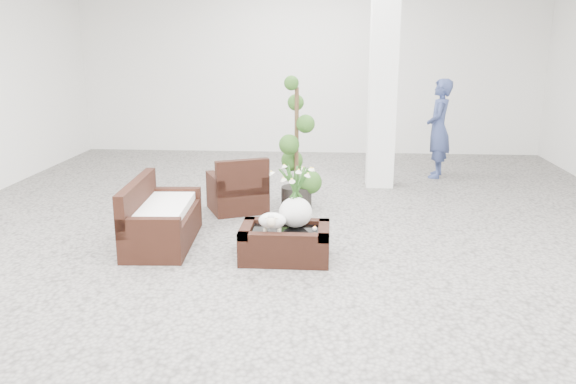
# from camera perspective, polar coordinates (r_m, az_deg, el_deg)

# --- Properties ---
(ground) EXTENTS (11.00, 11.00, 0.00)m
(ground) POSITION_cam_1_polar(r_m,az_deg,el_deg) (6.43, 0.07, -5.13)
(ground) COLOR gray
(ground) RESTS_ON ground
(column) EXTENTS (0.40, 0.40, 3.50)m
(column) POSITION_cam_1_polar(r_m,az_deg,el_deg) (8.88, 9.32, 11.69)
(column) COLOR white
(column) RESTS_ON ground
(coffee_table) EXTENTS (0.90, 0.60, 0.31)m
(coffee_table) POSITION_cam_1_polar(r_m,az_deg,el_deg) (5.97, -0.29, -5.13)
(coffee_table) COLOR #33180F
(coffee_table) RESTS_ON ground
(sheep_figurine) EXTENTS (0.28, 0.23, 0.21)m
(sheep_figurine) POSITION_cam_1_polar(r_m,az_deg,el_deg) (5.80, -1.55, -3.00)
(sheep_figurine) COLOR white
(sheep_figurine) RESTS_ON coffee_table
(planter_narcissus) EXTENTS (0.44, 0.44, 0.80)m
(planter_narcissus) POSITION_cam_1_polar(r_m,az_deg,el_deg) (5.89, 0.75, 0.27)
(planter_narcissus) COLOR white
(planter_narcissus) RESTS_ON coffee_table
(tealight) EXTENTS (0.04, 0.04, 0.03)m
(tealight) POSITION_cam_1_polar(r_m,az_deg,el_deg) (5.92, 2.63, -3.57)
(tealight) COLOR white
(tealight) RESTS_ON coffee_table
(armchair) EXTENTS (0.89, 0.88, 0.73)m
(armchair) POSITION_cam_1_polar(r_m,az_deg,el_deg) (7.63, -5.01, 0.85)
(armchair) COLOR #33180F
(armchair) RESTS_ON ground
(loveseat) EXTENTS (0.72, 1.37, 0.71)m
(loveseat) POSITION_cam_1_polar(r_m,az_deg,el_deg) (6.50, -12.20, -1.97)
(loveseat) COLOR #33180F
(loveseat) RESTS_ON ground
(topiary) EXTENTS (0.45, 0.45, 1.71)m
(topiary) POSITION_cam_1_polar(r_m,az_deg,el_deg) (7.68, 0.85, 4.71)
(topiary) COLOR #254917
(topiary) RESTS_ON ground
(shopper) EXTENTS (0.50, 0.65, 1.59)m
(shopper) POSITION_cam_1_polar(r_m,az_deg,el_deg) (9.75, 14.53, 6.03)
(shopper) COLOR navy
(shopper) RESTS_ON ground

